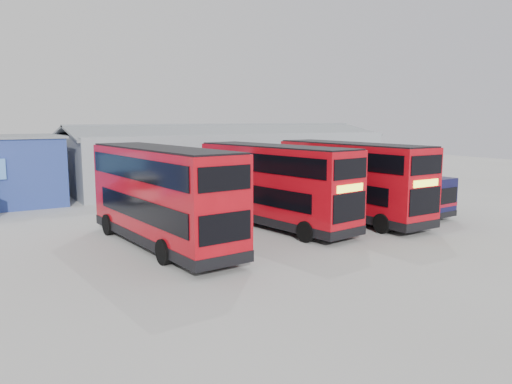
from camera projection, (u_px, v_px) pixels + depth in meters
name	position (u px, v px, depth m)	size (l,w,h in m)	color
ground_plane	(265.00, 231.00, 28.53)	(120.00, 120.00, 0.00)	#A2A29C
maintenance_shed	(226.00, 157.00, 49.18)	(30.50, 12.00, 5.89)	gray
double_decker_left	(162.00, 198.00, 24.73)	(3.79, 11.98, 4.99)	#B20A14
double_decker_centre	(275.00, 186.00, 29.40)	(4.34, 11.68, 4.84)	#B20A14
double_decker_right	(351.00, 182.00, 31.56)	(3.19, 11.61, 4.87)	#B20A14
single_decker_blue	(383.00, 192.00, 34.67)	(3.04, 10.09, 2.70)	#0C1136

